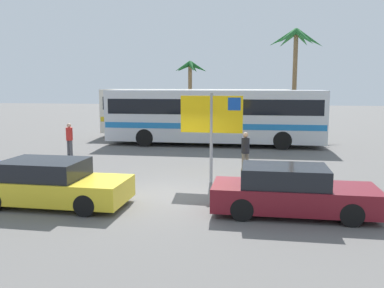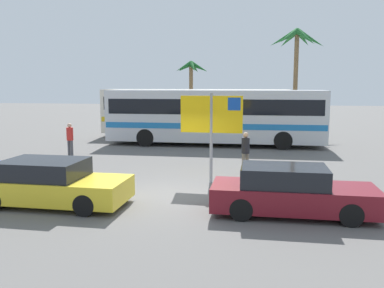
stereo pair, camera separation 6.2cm
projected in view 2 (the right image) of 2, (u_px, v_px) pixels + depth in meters
name	position (u px, v px, depth m)	size (l,w,h in m)	color
ground	(169.00, 196.00, 13.03)	(120.00, 120.00, 0.00)	#605E5B
bus_front_coach	(215.00, 114.00, 23.73)	(12.34, 2.66, 3.17)	silver
bus_rear_coach	(195.00, 110.00, 27.57)	(12.34, 2.66, 3.17)	silver
ferry_sign	(213.00, 118.00, 14.44)	(2.20, 0.15, 3.20)	gray
car_maroon	(291.00, 192.00, 11.03)	(4.36, 1.68, 1.32)	maroon
car_yellow	(51.00, 183.00, 11.95)	(4.40, 1.94, 1.32)	yellow
pedestrian_near_sign	(70.00, 137.00, 20.10)	(0.32, 0.32, 1.62)	#4C4C51
pedestrian_by_bus	(245.00, 149.00, 16.26)	(0.32, 0.32, 1.63)	#706656
palm_tree_seaside	(296.00, 48.00, 29.41)	(4.01, 3.70, 7.47)	brown
palm_tree_inland	(191.00, 75.00, 33.90)	(2.90, 3.01, 5.42)	brown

